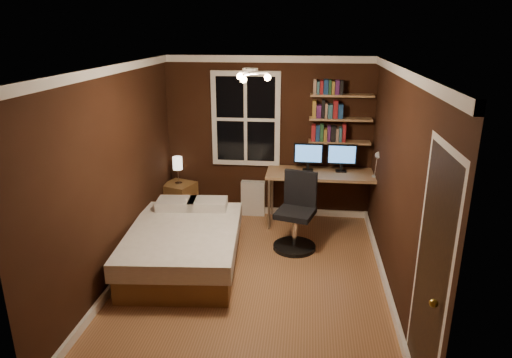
# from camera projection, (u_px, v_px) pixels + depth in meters

# --- Properties ---
(floor) EXTENTS (4.20, 4.20, 0.00)m
(floor) POSITION_uv_depth(u_px,v_px,m) (252.00, 279.00, 5.51)
(floor) COLOR brown
(floor) RESTS_ON ground
(wall_back) EXTENTS (3.20, 0.04, 2.50)m
(wall_back) POSITION_uv_depth(u_px,v_px,m) (268.00, 138.00, 7.09)
(wall_back) COLOR black
(wall_back) RESTS_ON ground
(wall_left) EXTENTS (0.04, 4.20, 2.50)m
(wall_left) POSITION_uv_depth(u_px,v_px,m) (115.00, 176.00, 5.29)
(wall_left) COLOR black
(wall_left) RESTS_ON ground
(wall_right) EXTENTS (0.04, 4.20, 2.50)m
(wall_right) POSITION_uv_depth(u_px,v_px,m) (398.00, 186.00, 4.94)
(wall_right) COLOR black
(wall_right) RESTS_ON ground
(ceiling) EXTENTS (3.20, 4.20, 0.02)m
(ceiling) POSITION_uv_depth(u_px,v_px,m) (251.00, 67.00, 4.72)
(ceiling) COLOR white
(ceiling) RESTS_ON wall_back
(window) EXTENTS (1.06, 0.06, 1.46)m
(window) POSITION_uv_depth(u_px,v_px,m) (246.00, 119.00, 7.00)
(window) COLOR white
(window) RESTS_ON wall_back
(door) EXTENTS (0.03, 0.82, 2.05)m
(door) POSITION_uv_depth(u_px,v_px,m) (430.00, 279.00, 3.55)
(door) COLOR black
(door) RESTS_ON ground
(door_knob) EXTENTS (0.06, 0.06, 0.06)m
(door_knob) POSITION_uv_depth(u_px,v_px,m) (434.00, 303.00, 3.28)
(door_knob) COLOR gold
(door_knob) RESTS_ON door
(ceiling_fixture) EXTENTS (0.44, 0.44, 0.18)m
(ceiling_fixture) POSITION_uv_depth(u_px,v_px,m) (250.00, 78.00, 4.66)
(ceiling_fixture) COLOR beige
(ceiling_fixture) RESTS_ON ceiling
(bookshelf_lower) EXTENTS (0.92, 0.22, 0.03)m
(bookshelf_lower) POSITION_uv_depth(u_px,v_px,m) (339.00, 142.00, 6.86)
(bookshelf_lower) COLOR #A17B4E
(bookshelf_lower) RESTS_ON wall_back
(books_row_lower) EXTENTS (0.54, 0.16, 0.23)m
(books_row_lower) POSITION_uv_depth(u_px,v_px,m) (340.00, 134.00, 6.82)
(books_row_lower) COLOR maroon
(books_row_lower) RESTS_ON bookshelf_lower
(bookshelf_middle) EXTENTS (0.92, 0.22, 0.03)m
(bookshelf_middle) POSITION_uv_depth(u_px,v_px,m) (341.00, 119.00, 6.75)
(bookshelf_middle) COLOR #A17B4E
(bookshelf_middle) RESTS_ON wall_back
(books_row_middle) EXTENTS (0.42, 0.16, 0.23)m
(books_row_middle) POSITION_uv_depth(u_px,v_px,m) (341.00, 110.00, 6.71)
(books_row_middle) COLOR navy
(books_row_middle) RESTS_ON bookshelf_middle
(bookshelf_upper) EXTENTS (0.92, 0.22, 0.03)m
(bookshelf_upper) POSITION_uv_depth(u_px,v_px,m) (342.00, 95.00, 6.64)
(bookshelf_upper) COLOR #A17B4E
(bookshelf_upper) RESTS_ON wall_back
(books_row_upper) EXTENTS (0.48, 0.16, 0.23)m
(books_row_upper) POSITION_uv_depth(u_px,v_px,m) (342.00, 86.00, 6.60)
(books_row_upper) COLOR #214F2C
(books_row_upper) RESTS_ON bookshelf_upper
(bed) EXTENTS (1.50, 1.97, 0.63)m
(bed) POSITION_uv_depth(u_px,v_px,m) (184.00, 246.00, 5.75)
(bed) COLOR brown
(bed) RESTS_ON ground
(nightstand) EXTENTS (0.56, 0.56, 0.55)m
(nightstand) POSITION_uv_depth(u_px,v_px,m) (180.00, 200.00, 7.28)
(nightstand) COLOR brown
(nightstand) RESTS_ON ground
(bedside_lamp) EXTENTS (0.15, 0.15, 0.44)m
(bedside_lamp) POSITION_uv_depth(u_px,v_px,m) (178.00, 170.00, 7.13)
(bedside_lamp) COLOR white
(bedside_lamp) RESTS_ON nightstand
(radiator) EXTENTS (0.38, 0.13, 0.57)m
(radiator) POSITION_uv_depth(u_px,v_px,m) (253.00, 198.00, 7.32)
(radiator) COLOR silver
(radiator) RESTS_ON ground
(desk) EXTENTS (1.75, 0.66, 0.83)m
(desk) POSITION_uv_depth(u_px,v_px,m) (325.00, 176.00, 6.82)
(desk) COLOR #A17B4E
(desk) RESTS_ON ground
(monitor_left) EXTENTS (0.44, 0.12, 0.42)m
(monitor_left) POSITION_uv_depth(u_px,v_px,m) (308.00, 157.00, 6.85)
(monitor_left) COLOR black
(monitor_left) RESTS_ON desk
(monitor_right) EXTENTS (0.44, 0.12, 0.42)m
(monitor_right) POSITION_uv_depth(u_px,v_px,m) (342.00, 158.00, 6.79)
(monitor_right) COLOR black
(monitor_right) RESTS_ON desk
(desk_lamp) EXTENTS (0.14, 0.32, 0.44)m
(desk_lamp) POSITION_uv_depth(u_px,v_px,m) (377.00, 164.00, 6.47)
(desk_lamp) COLOR silver
(desk_lamp) RESTS_ON desk
(office_chair) EXTENTS (0.59, 0.59, 1.06)m
(office_chair) POSITION_uv_depth(u_px,v_px,m) (296.00, 220.00, 6.19)
(office_chair) COLOR black
(office_chair) RESTS_ON ground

